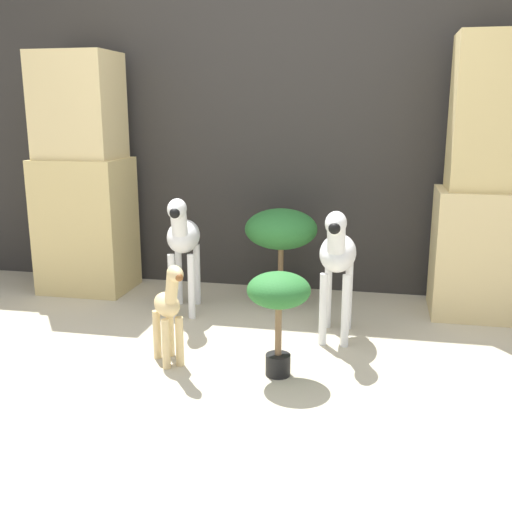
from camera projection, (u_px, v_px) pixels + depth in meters
The scene contains 9 objects.
ground_plane at pixel (220, 388), 2.73m from camera, with size 14.00×14.00×0.00m, color #B2A88E.
wall_back at pixel (282, 130), 4.05m from camera, with size 6.40×0.08×2.20m.
rock_pillar_left at pixel (83, 182), 4.06m from camera, with size 0.59×0.46×1.60m.
rock_pillar_right at pixel (489, 193), 3.55m from camera, with size 0.59×0.46×1.66m.
zebra_right at pixel (337, 255), 3.20m from camera, with size 0.20×0.53×0.74m.
zebra_left at pixel (183, 238), 3.63m from camera, with size 0.26×0.54×0.74m.
giraffe_figurine at pixel (169, 309), 2.92m from camera, with size 0.26×0.30×0.53m.
potted_palm_front at pixel (281, 232), 3.80m from camera, with size 0.46×0.46×0.62m.
potted_palm_back at pixel (279, 298), 2.77m from camera, with size 0.30×0.30×0.51m.
Camera 1 is at (0.67, -2.42, 1.24)m, focal length 42.00 mm.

